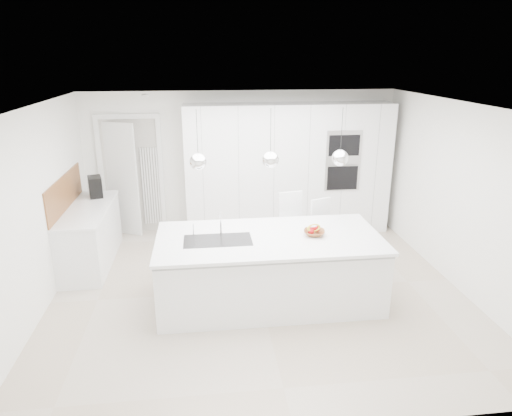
{
  "coord_description": "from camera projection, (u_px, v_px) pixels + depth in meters",
  "views": [
    {
      "loc": [
        -0.7,
        -5.54,
        3.09
      ],
      "look_at": [
        0.0,
        0.3,
        1.1
      ],
      "focal_mm": 32.0,
      "sensor_mm": 36.0,
      "label": 1
    }
  ],
  "objects": [
    {
      "name": "floor",
      "position": [
        259.0,
        290.0,
        6.28
      ],
      "size": [
        5.5,
        5.5,
        0.0
      ],
      "primitive_type": "plane",
      "color": "#C0B09E",
      "rests_on": "ground"
    },
    {
      "name": "wall_back",
      "position": [
        241.0,
        161.0,
        8.23
      ],
      "size": [
        5.5,
        0.0,
        5.5
      ],
      "primitive_type": "plane",
      "rotation": [
        1.57,
        0.0,
        0.0
      ],
      "color": "white",
      "rests_on": "ground"
    },
    {
      "name": "wall_left",
      "position": [
        36.0,
        213.0,
        5.56
      ],
      "size": [
        0.0,
        5.0,
        5.0
      ],
      "primitive_type": "plane",
      "rotation": [
        1.57,
        0.0,
        1.57
      ],
      "color": "white",
      "rests_on": "ground"
    },
    {
      "name": "ceiling",
      "position": [
        259.0,
        106.0,
        5.48
      ],
      "size": [
        5.5,
        5.5,
        0.0
      ],
      "primitive_type": "plane",
      "rotation": [
        3.14,
        0.0,
        0.0
      ],
      "color": "white",
      "rests_on": "wall_back"
    },
    {
      "name": "tall_cabinets",
      "position": [
        288.0,
        170.0,
        8.07
      ],
      "size": [
        3.6,
        0.6,
        2.3
      ],
      "primitive_type": "cube",
      "color": "white",
      "rests_on": "floor"
    },
    {
      "name": "oven_stack",
      "position": [
        343.0,
        161.0,
        7.81
      ],
      "size": [
        0.62,
        0.04,
        1.05
      ],
      "primitive_type": null,
      "color": "#A5A5A8",
      "rests_on": "tall_cabinets"
    },
    {
      "name": "doorway_frame",
      "position": [
        132.0,
        177.0,
        8.05
      ],
      "size": [
        1.11,
        0.08,
        2.13
      ],
      "primitive_type": null,
      "color": "white",
      "rests_on": "floor"
    },
    {
      "name": "hallway_door",
      "position": [
        117.0,
        180.0,
        7.98
      ],
      "size": [
        0.76,
        0.38,
        2.0
      ],
      "primitive_type": "cube",
      "rotation": [
        0.0,
        0.0,
        -0.44
      ],
      "color": "white",
      "rests_on": "floor"
    },
    {
      "name": "radiator",
      "position": [
        151.0,
        186.0,
        8.13
      ],
      "size": [
        0.32,
        0.04,
        1.4
      ],
      "primitive_type": null,
      "color": "white",
      "rests_on": "floor"
    },
    {
      "name": "left_base_cabinets",
      "position": [
        91.0,
        237.0,
        6.99
      ],
      "size": [
        0.6,
        1.8,
        0.86
      ],
      "primitive_type": "cube",
      "color": "white",
      "rests_on": "floor"
    },
    {
      "name": "left_worktop",
      "position": [
        87.0,
        209.0,
        6.85
      ],
      "size": [
        0.62,
        1.82,
        0.04
      ],
      "primitive_type": "cube",
      "color": "white",
      "rests_on": "left_base_cabinets"
    },
    {
      "name": "oak_backsplash",
      "position": [
        65.0,
        193.0,
        6.73
      ],
      "size": [
        0.02,
        1.8,
        0.5
      ],
      "primitive_type": "cube",
      "color": "brown",
      "rests_on": "wall_left"
    },
    {
      "name": "island_base",
      "position": [
        269.0,
        272.0,
        5.87
      ],
      "size": [
        2.8,
        1.2,
        0.86
      ],
      "primitive_type": "cube",
      "color": "white",
      "rests_on": "floor"
    },
    {
      "name": "island_worktop",
      "position": [
        269.0,
        238.0,
        5.77
      ],
      "size": [
        2.84,
        1.4,
        0.04
      ],
      "primitive_type": "cube",
      "color": "white",
      "rests_on": "island_base"
    },
    {
      "name": "island_sink",
      "position": [
        218.0,
        246.0,
        5.67
      ],
      "size": [
        0.84,
        0.44,
        0.18
      ],
      "primitive_type": null,
      "color": "#3F3F42",
      "rests_on": "island_worktop"
    },
    {
      "name": "island_tap",
      "position": [
        221.0,
        223.0,
        5.79
      ],
      "size": [
        0.02,
        0.02,
        0.3
      ],
      "primitive_type": "cylinder",
      "color": "white",
      "rests_on": "island_worktop"
    },
    {
      "name": "pendant_left",
      "position": [
        198.0,
        162.0,
        5.3
      ],
      "size": [
        0.2,
        0.2,
        0.2
      ],
      "primitive_type": "sphere",
      "color": "white",
      "rests_on": "ceiling"
    },
    {
      "name": "pendant_mid",
      "position": [
        270.0,
        160.0,
        5.4
      ],
      "size": [
        0.2,
        0.2,
        0.2
      ],
      "primitive_type": "sphere",
      "color": "white",
      "rests_on": "ceiling"
    },
    {
      "name": "pendant_right",
      "position": [
        340.0,
        158.0,
        5.49
      ],
      "size": [
        0.2,
        0.2,
        0.2
      ],
      "primitive_type": "sphere",
      "color": "white",
      "rests_on": "ceiling"
    },
    {
      "name": "fruit_bowl",
      "position": [
        314.0,
        233.0,
        5.79
      ],
      "size": [
        0.32,
        0.32,
        0.07
      ],
      "primitive_type": "imported",
      "rotation": [
        0.0,
        0.0,
        -0.24
      ],
      "color": "brown",
      "rests_on": "island_worktop"
    },
    {
      "name": "espresso_machine",
      "position": [
        95.0,
        187.0,
        7.33
      ],
      "size": [
        0.27,
        0.35,
        0.33
      ],
      "primitive_type": "cube",
      "rotation": [
        0.0,
        0.0,
        0.27
      ],
      "color": "black",
      "rests_on": "left_worktop"
    },
    {
      "name": "bar_stool_left",
      "position": [
        292.0,
        233.0,
        6.72
      ],
      "size": [
        0.48,
        0.6,
        1.16
      ],
      "primitive_type": null,
      "rotation": [
        0.0,
        0.0,
        0.19
      ],
      "color": "white",
      "rests_on": "floor"
    },
    {
      "name": "bar_stool_right",
      "position": [
        322.0,
        236.0,
        6.73
      ],
      "size": [
        0.51,
        0.59,
        1.07
      ],
      "primitive_type": null,
      "rotation": [
        0.0,
        0.0,
        0.38
      ],
      "color": "white",
      "rests_on": "floor"
    },
    {
      "name": "apple_a",
      "position": [
        314.0,
        230.0,
        5.81
      ],
      "size": [
        0.07,
        0.07,
        0.07
      ],
      "primitive_type": "sphere",
      "color": "#B0080C",
      "rests_on": "fruit_bowl"
    },
    {
      "name": "apple_b",
      "position": [
        311.0,
        232.0,
        5.74
      ],
      "size": [
        0.08,
        0.08,
        0.08
      ],
      "primitive_type": "sphere",
      "color": "#B0080C",
      "rests_on": "fruit_bowl"
    },
    {
      "name": "apple_c",
      "position": [
        317.0,
        229.0,
        5.83
      ],
      "size": [
        0.07,
        0.07,
        0.07
      ],
      "primitive_type": "sphere",
      "color": "#B0080C",
      "rests_on": "fruit_bowl"
    },
    {
      "name": "apple_extra_3",
      "position": [
        311.0,
        230.0,
        5.77
      ],
      "size": [
        0.08,
        0.08,
        0.08
      ],
      "primitive_type": "sphere",
      "color": "#B0080C",
      "rests_on": "fruit_bowl"
    },
    {
      "name": "banana_bunch",
      "position": [
        314.0,
        228.0,
        5.75
      ],
      "size": [
        0.22,
        0.16,
        0.2
      ],
      "primitive_type": "torus",
      "rotation": [
        1.22,
        0.0,
        0.35
      ],
      "color": "gold",
      "rests_on": "fruit_bowl"
    }
  ]
}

